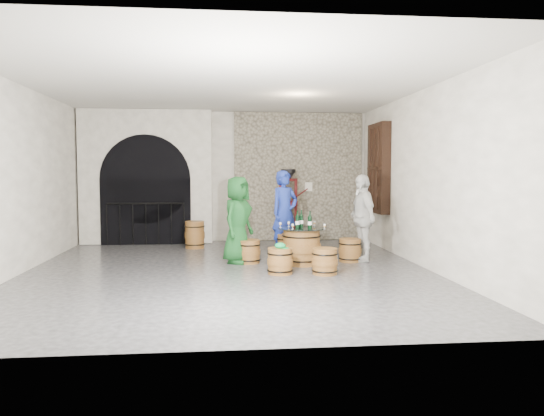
{
  "coord_description": "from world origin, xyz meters",
  "views": [
    {
      "loc": [
        -0.12,
        -8.86,
        1.72
      ],
      "look_at": [
        0.81,
        0.62,
        1.05
      ],
      "focal_mm": 34.0,
      "sensor_mm": 36.0,
      "label": 1
    }
  ],
  "objects": [
    {
      "name": "barrel_stool_left",
      "position": [
        0.39,
        0.77,
        0.22
      ],
      "size": [
        0.45,
        0.45,
        0.44
      ],
      "color": "brown",
      "rests_on": "ground"
    },
    {
      "name": "tasting_glass_b",
      "position": [
        1.54,
        0.68,
        0.73
      ],
      "size": [
        0.05,
        0.05,
        0.1
      ],
      "primitive_type": null,
      "color": "#BB7724",
      "rests_on": "barrel_table"
    },
    {
      "name": "stone_facing_panel",
      "position": [
        1.8,
        3.94,
        1.6
      ],
      "size": [
        3.2,
        0.12,
        3.18
      ],
      "primitive_type": "cube",
      "color": "gray",
      "rests_on": "ground"
    },
    {
      "name": "wall_front",
      "position": [
        0.0,
        -4.0,
        1.6
      ],
      "size": [
        8.0,
        0.0,
        8.0
      ],
      "primitive_type": "plane",
      "rotation": [
        -1.57,
        0.0,
        0.0
      ],
      "color": "silver",
      "rests_on": "ground"
    },
    {
      "name": "tasting_glass_e",
      "position": [
        1.74,
        0.27,
        0.73
      ],
      "size": [
        0.05,
        0.05,
        0.1
      ],
      "primitive_type": null,
      "color": "#BB7724",
      "rests_on": "barrel_table"
    },
    {
      "name": "arched_opening",
      "position": [
        -1.9,
        3.74,
        1.58
      ],
      "size": [
        3.1,
        0.6,
        3.19
      ],
      "color": "silver",
      "rests_on": "ground"
    },
    {
      "name": "tasting_glass_a",
      "position": [
        1.17,
        0.35,
        0.73
      ],
      "size": [
        0.05,
        0.05,
        0.1
      ],
      "primitive_type": null,
      "color": "#BB7724",
      "rests_on": "barrel_table"
    },
    {
      "name": "person_blue",
      "position": [
        1.19,
        1.75,
        0.87
      ],
      "size": [
        0.76,
        0.68,
        1.75
      ],
      "primitive_type": "imported",
      "rotation": [
        0.0,
        0.0,
        0.53
      ],
      "color": "navy",
      "rests_on": "ground"
    },
    {
      "name": "barrel_table",
      "position": [
        1.36,
        0.53,
        0.34
      ],
      "size": [
        0.88,
        0.88,
        0.68
      ],
      "color": "brown",
      "rests_on": "ground"
    },
    {
      "name": "side_barrel",
      "position": [
        -0.73,
        2.78,
        0.3
      ],
      "size": [
        0.46,
        0.46,
        0.61
      ],
      "rotation": [
        0.0,
        0.0,
        -0.09
      ],
      "color": "brown",
      "rests_on": "ground"
    },
    {
      "name": "shuttered_window",
      "position": [
        3.38,
        2.4,
        1.8
      ],
      "size": [
        0.23,
        1.1,
        2.0
      ],
      "color": "black",
      "rests_on": "wall_right"
    },
    {
      "name": "corking_press",
      "position": [
        1.5,
        3.56,
        1.04
      ],
      "size": [
        0.74,
        0.43,
        1.79
      ],
      "rotation": [
        0.0,
        0.0,
        -0.07
      ],
      "color": "#4F0D0D",
      "rests_on": "ground"
    },
    {
      "name": "person_green",
      "position": [
        0.18,
        0.82,
        0.82
      ],
      "size": [
        0.86,
        0.95,
        1.64
      ],
      "primitive_type": "imported",
      "rotation": [
        0.0,
        0.0,
        1.03
      ],
      "color": "#124219",
      "rests_on": "ground"
    },
    {
      "name": "wine_bottle_right",
      "position": [
        1.37,
        0.63,
        0.81
      ],
      "size": [
        0.08,
        0.08,
        0.32
      ],
      "color": "black",
      "rests_on": "barrel_table"
    },
    {
      "name": "person_white",
      "position": [
        2.58,
        0.79,
        0.84
      ],
      "size": [
        0.52,
        1.02,
        1.67
      ],
      "primitive_type": "imported",
      "rotation": [
        0.0,
        0.0,
        -1.45
      ],
      "color": "beige",
      "rests_on": "ground"
    },
    {
      "name": "wine_bottle_center",
      "position": [
        1.49,
        0.39,
        0.81
      ],
      "size": [
        0.08,
        0.08,
        0.32
      ],
      "color": "black",
      "rests_on": "barrel_table"
    },
    {
      "name": "wall_right",
      "position": [
        3.5,
        0.0,
        1.6
      ],
      "size": [
        0.0,
        8.0,
        8.0
      ],
      "primitive_type": "plane",
      "rotation": [
        1.57,
        0.0,
        -1.57
      ],
      "color": "silver",
      "rests_on": "ground"
    },
    {
      "name": "tasting_glass_f",
      "position": [
        0.98,
        0.65,
        0.73
      ],
      "size": [
        0.05,
        0.05,
        0.1
      ],
      "primitive_type": null,
      "color": "#BB7724",
      "rests_on": "barrel_table"
    },
    {
      "name": "wall_left",
      "position": [
        -3.5,
        0.0,
        1.6
      ],
      "size": [
        0.0,
        8.0,
        8.0
      ],
      "primitive_type": "plane",
      "rotation": [
        1.57,
        0.0,
        1.57
      ],
      "color": "silver",
      "rests_on": "ground"
    },
    {
      "name": "ceiling",
      "position": [
        0.0,
        0.0,
        3.2
      ],
      "size": [
        8.0,
        8.0,
        0.0
      ],
      "primitive_type": "plane",
      "rotation": [
        3.14,
        0.0,
        0.0
      ],
      "color": "beige",
      "rests_on": "wall_back"
    },
    {
      "name": "tasting_glass_d",
      "position": [
        1.66,
        0.85,
        0.73
      ],
      "size": [
        0.05,
        0.05,
        0.1
      ],
      "primitive_type": null,
      "color": "#BB7724",
      "rests_on": "barrel_table"
    },
    {
      "name": "barrel_stool_far",
      "position": [
        1.22,
        1.52,
        0.22
      ],
      "size": [
        0.45,
        0.45,
        0.44
      ],
      "color": "brown",
      "rests_on": "ground"
    },
    {
      "name": "barrel_stool_near_right",
      "position": [
        1.6,
        -0.44,
        0.22
      ],
      "size": [
        0.45,
        0.45,
        0.44
      ],
      "color": "brown",
      "rests_on": "ground"
    },
    {
      "name": "control_box",
      "position": [
        2.05,
        3.86,
        1.35
      ],
      "size": [
        0.18,
        0.1,
        0.22
      ],
      "primitive_type": "cube",
      "color": "silver",
      "rests_on": "wall_back"
    },
    {
      "name": "barrel_stool_right",
      "position": [
        2.33,
        0.74,
        0.22
      ],
      "size": [
        0.45,
        0.45,
        0.44
      ],
      "color": "brown",
      "rests_on": "ground"
    },
    {
      "name": "ground",
      "position": [
        0.0,
        0.0,
        0.0
      ],
      "size": [
        8.0,
        8.0,
        0.0
      ],
      "primitive_type": "plane",
      "color": "#29292C",
      "rests_on": "ground"
    },
    {
      "name": "wine_bottle_left",
      "position": [
        1.27,
        0.48,
        0.81
      ],
      "size": [
        0.08,
        0.08,
        0.32
      ],
      "color": "black",
      "rests_on": "barrel_table"
    },
    {
      "name": "wall_back",
      "position": [
        0.0,
        4.0,
        1.6
      ],
      "size": [
        8.0,
        0.0,
        8.0
      ],
      "primitive_type": "plane",
      "rotation": [
        1.57,
        0.0,
        0.0
      ],
      "color": "silver",
      "rests_on": "ground"
    },
    {
      "name": "tasting_glass_c",
      "position": [
        1.15,
        0.76,
        0.73
      ],
      "size": [
        0.05,
        0.05,
        0.1
      ],
      "primitive_type": null,
      "color": "#BB7724",
      "rests_on": "barrel_table"
    },
    {
      "name": "barrel_stool_near_left",
      "position": [
        0.86,
        -0.33,
        0.22
      ],
      "size": [
        0.45,
        0.45,
        0.44
      ],
      "color": "brown",
      "rests_on": "ground"
    },
    {
      "name": "green_cap",
      "position": [
        0.86,
        -0.34,
        0.48
      ],
      "size": [
        0.23,
        0.18,
        0.1
      ],
      "color": "#0C8D40",
      "rests_on": "barrel_stool_near_left"
    }
  ]
}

